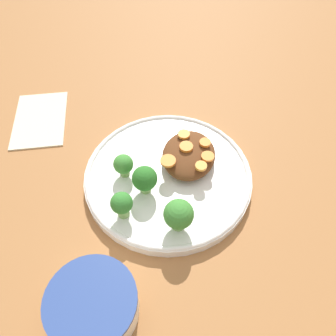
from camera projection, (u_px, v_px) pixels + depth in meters
ground_plane at (168, 179)px, 0.57m from camera, size 4.00×4.00×0.00m
plate at (168, 175)px, 0.56m from camera, size 0.29×0.29×0.02m
dip_bowl at (93, 305)px, 0.42m from camera, size 0.12×0.12×0.05m
stew_mound at (189, 155)px, 0.56m from camera, size 0.11×0.09×0.03m
broccoli_floret_0 at (123, 165)px, 0.54m from camera, size 0.03×0.03×0.04m
broccoli_floret_1 at (145, 179)px, 0.51m from camera, size 0.04×0.04×0.05m
broccoli_floret_2 at (179, 215)px, 0.47m from camera, size 0.04×0.04×0.06m
broccoli_floret_3 at (122, 204)px, 0.49m from camera, size 0.03×0.03×0.05m
carrot_slice_0 at (184, 134)px, 0.57m from camera, size 0.02×0.02×0.00m
carrot_slice_1 at (186, 147)px, 0.55m from camera, size 0.02×0.02×0.01m
carrot_slice_2 at (208, 156)px, 0.54m from camera, size 0.02×0.02×0.00m
carrot_slice_3 at (170, 163)px, 0.53m from camera, size 0.03×0.03×0.00m
carrot_slice_4 at (201, 167)px, 0.52m from camera, size 0.02×0.02×0.00m
carrot_slice_5 at (205, 143)px, 0.56m from camera, size 0.02×0.02×0.00m
napkin at (40, 119)px, 0.66m from camera, size 0.18×0.15×0.01m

